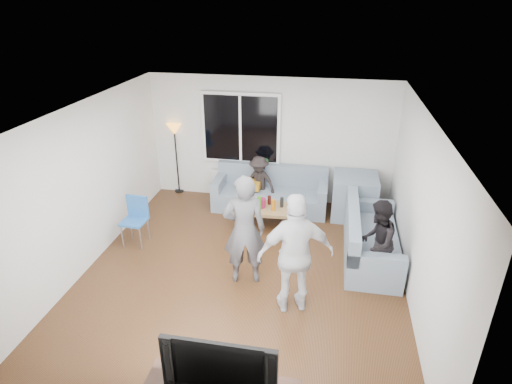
% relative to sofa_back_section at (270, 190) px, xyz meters
% --- Properties ---
extents(floor, '(5.00, 5.50, 0.04)m').
position_rel_sofa_back_section_xyz_m(floor, '(-0.08, -2.27, -0.45)').
color(floor, '#56351C').
rests_on(floor, ground).
extents(ceiling, '(5.00, 5.50, 0.04)m').
position_rel_sofa_back_section_xyz_m(ceiling, '(-0.08, -2.27, 2.20)').
color(ceiling, white).
rests_on(ceiling, ground).
extents(wall_back, '(5.00, 0.04, 2.60)m').
position_rel_sofa_back_section_xyz_m(wall_back, '(-0.08, 0.50, 0.88)').
color(wall_back, silver).
rests_on(wall_back, ground).
extents(wall_front, '(5.00, 0.04, 2.60)m').
position_rel_sofa_back_section_xyz_m(wall_front, '(-0.08, -5.04, 0.88)').
color(wall_front, silver).
rests_on(wall_front, ground).
extents(wall_left, '(0.04, 5.50, 2.60)m').
position_rel_sofa_back_section_xyz_m(wall_left, '(-2.60, -2.27, 0.88)').
color(wall_left, silver).
rests_on(wall_left, ground).
extents(wall_right, '(0.04, 5.50, 2.60)m').
position_rel_sofa_back_section_xyz_m(wall_right, '(2.44, -2.27, 0.88)').
color(wall_right, silver).
rests_on(wall_right, ground).
extents(window_frame, '(1.62, 0.06, 1.47)m').
position_rel_sofa_back_section_xyz_m(window_frame, '(-0.68, 0.42, 1.12)').
color(window_frame, white).
rests_on(window_frame, wall_back).
extents(window_glass, '(1.50, 0.02, 1.35)m').
position_rel_sofa_back_section_xyz_m(window_glass, '(-0.68, 0.38, 1.12)').
color(window_glass, black).
rests_on(window_glass, window_frame).
extents(window_mullion, '(0.05, 0.03, 1.35)m').
position_rel_sofa_back_section_xyz_m(window_mullion, '(-0.68, 0.37, 1.12)').
color(window_mullion, white).
rests_on(window_mullion, window_frame).
extents(radiator, '(1.30, 0.12, 0.62)m').
position_rel_sofa_back_section_xyz_m(radiator, '(-0.68, 0.38, -0.11)').
color(radiator, silver).
rests_on(radiator, floor).
extents(potted_plant, '(0.25, 0.22, 0.37)m').
position_rel_sofa_back_section_xyz_m(potted_plant, '(-0.19, 0.35, 0.38)').
color(potted_plant, '#265F2A').
rests_on(potted_plant, radiator).
extents(vase, '(0.18, 0.18, 0.18)m').
position_rel_sofa_back_section_xyz_m(vase, '(-0.78, 0.35, 0.28)').
color(vase, silver).
rests_on(vase, radiator).
extents(sofa_back_section, '(2.30, 0.85, 0.85)m').
position_rel_sofa_back_section_xyz_m(sofa_back_section, '(0.00, 0.00, 0.00)').
color(sofa_back_section, slate).
rests_on(sofa_back_section, floor).
extents(sofa_right_section, '(2.00, 0.85, 0.85)m').
position_rel_sofa_back_section_xyz_m(sofa_right_section, '(1.94, -1.44, 0.00)').
color(sofa_right_section, slate).
rests_on(sofa_right_section, floor).
extents(sofa_corner, '(0.85, 0.85, 0.85)m').
position_rel_sofa_back_section_xyz_m(sofa_corner, '(1.68, 0.00, 0.00)').
color(sofa_corner, slate).
rests_on(sofa_corner, floor).
extents(cushion_yellow, '(0.40, 0.34, 0.14)m').
position_rel_sofa_back_section_xyz_m(cushion_yellow, '(-0.39, -0.02, 0.09)').
color(cushion_yellow, '#BA7E1B').
rests_on(cushion_yellow, sofa_back_section).
extents(cushion_red, '(0.43, 0.40, 0.13)m').
position_rel_sofa_back_section_xyz_m(cushion_red, '(-0.39, 0.06, 0.09)').
color(cushion_red, maroon).
rests_on(cushion_red, sofa_back_section).
extents(coffee_table, '(1.13, 0.65, 0.40)m').
position_rel_sofa_back_section_xyz_m(coffee_table, '(0.00, -0.75, -0.22)').
color(coffee_table, '#9C764B').
rests_on(coffee_table, floor).
extents(pitcher, '(0.17, 0.17, 0.17)m').
position_rel_sofa_back_section_xyz_m(pitcher, '(-0.06, -0.74, 0.06)').
color(pitcher, '#991B46').
rests_on(pitcher, coffee_table).
extents(side_chair, '(0.42, 0.42, 0.86)m').
position_rel_sofa_back_section_xyz_m(side_chair, '(-2.13, -1.77, 0.01)').
color(side_chair, '#2863AF').
rests_on(side_chair, floor).
extents(floor_lamp, '(0.32, 0.32, 1.56)m').
position_rel_sofa_back_section_xyz_m(floor_lamp, '(-2.13, 0.45, 0.36)').
color(floor_lamp, orange).
rests_on(floor_lamp, floor).
extents(player_left, '(0.72, 0.56, 1.76)m').
position_rel_sofa_back_section_xyz_m(player_left, '(-0.02, -2.44, 0.46)').
color(player_left, '#49484D').
rests_on(player_left, floor).
extents(player_right, '(1.12, 0.72, 1.77)m').
position_rel_sofa_back_section_xyz_m(player_right, '(0.79, -2.96, 0.46)').
color(player_right, silver).
rests_on(player_right, floor).
extents(spectator_right, '(0.66, 0.77, 1.35)m').
position_rel_sofa_back_section_xyz_m(spectator_right, '(1.94, -2.09, 0.25)').
color(spectator_right, black).
rests_on(spectator_right, floor).
extents(spectator_back, '(0.80, 0.60, 1.11)m').
position_rel_sofa_back_section_xyz_m(spectator_back, '(-0.24, 0.03, 0.13)').
color(spectator_back, black).
rests_on(spectator_back, floor).
extents(television, '(1.15, 0.15, 0.66)m').
position_rel_sofa_back_section_xyz_m(television, '(0.24, -4.77, 0.35)').
color(television, black).
rests_on(television, tv_console).
extents(bottle_a, '(0.07, 0.07, 0.23)m').
position_rel_sofa_back_section_xyz_m(bottle_a, '(-0.28, -0.66, 0.09)').
color(bottle_a, '#C1520B').
rests_on(bottle_a, coffee_table).
extents(bottle_e, '(0.07, 0.07, 0.20)m').
position_rel_sofa_back_section_xyz_m(bottle_e, '(0.32, -0.67, 0.07)').
color(bottle_e, black).
rests_on(bottle_e, coffee_table).
extents(bottle_d, '(0.07, 0.07, 0.22)m').
position_rel_sofa_back_section_xyz_m(bottle_d, '(0.19, -0.84, 0.08)').
color(bottle_d, '#C87111').
rests_on(bottle_d, coffee_table).
extents(bottle_b, '(0.08, 0.08, 0.26)m').
position_rel_sofa_back_section_xyz_m(bottle_b, '(-0.08, -0.86, 0.10)').
color(bottle_b, '#3A8B19').
rests_on(bottle_b, coffee_table).
extents(bottle_c, '(0.07, 0.07, 0.17)m').
position_rel_sofa_back_section_xyz_m(bottle_c, '(0.08, -0.60, 0.06)').
color(bottle_c, black).
rests_on(bottle_c, coffee_table).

